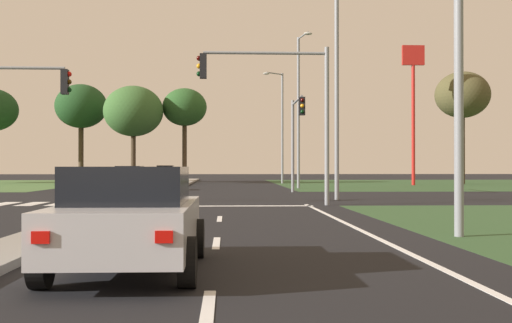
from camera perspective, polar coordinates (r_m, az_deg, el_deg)
The scene contains 26 objects.
ground_plane at distance 32.36m, azimuth -9.13°, elevation -3.10°, with size 200.00×200.00×0.00m, color black.
grass_verge_far_right at distance 60.69m, azimuth 18.50°, elevation -1.84°, with size 35.00×35.00×0.01m, color #2D4C28.
median_island_near at distance 13.70m, azimuth -18.31°, elevation -6.42°, with size 1.20×22.00×0.14m, color gray.
median_island_far at distance 57.26m, azimuth -6.27°, elevation -1.87°, with size 1.20×36.00×0.14m, color gray.
lane_dash_near at distance 7.13m, azimuth -4.17°, elevation -12.55°, with size 0.14×2.00×0.01m, color silver.
lane_dash_second at distance 13.06m, azimuth -3.43°, elevation -7.02°, with size 0.14×2.00×0.01m, color silver.
lane_dash_third at distance 19.03m, azimuth -3.16°, elevation -4.95°, with size 0.14×2.00×0.01m, color silver.
edge_line_right at distance 14.54m, azimuth 10.04°, elevation -6.34°, with size 0.14×24.00×0.01m, color silver.
stop_bar_near at distance 25.16m, azimuth -2.33°, elevation -3.85°, with size 6.40×0.50×0.01m, color silver.
crosswalk_bar_second at distance 28.40m, azimuth -20.96°, elevation -3.43°, with size 0.70×2.80×0.01m, color silver.
crosswalk_bar_third at distance 28.06m, azimuth -18.73°, elevation -3.48°, with size 0.70×2.80×0.01m, color silver.
crosswalk_bar_fourth at distance 27.77m, azimuth -16.44°, elevation -3.52°, with size 0.70×2.80×0.01m, color silver.
crosswalk_bar_fifth at distance 27.51m, azimuth -14.11°, elevation -3.55°, with size 0.70×2.80×0.01m, color silver.
car_silver_near at distance 9.65m, azimuth -10.80°, elevation -4.79°, with size 2.01×4.29×1.50m.
car_beige_third at distance 42.04m, azimuth -10.87°, elevation -1.41°, with size 1.96×4.36×1.54m.
car_maroon_fourth at distance 65.09m, azimuth -7.82°, elevation -1.04°, with size 1.96×4.39×1.62m.
traffic_signal_near_right at distance 25.75m, azimuth 2.17°, elevation 5.67°, with size 5.15×0.32×6.16m.
traffic_signal_far_right at distance 37.12m, azimuth 3.48°, elevation 3.05°, with size 0.32×5.05×5.41m.
street_lamp_second at distance 30.23m, azimuth 6.76°, elevation 8.17°, with size 1.91×1.65×10.92m.
street_lamp_third at distance 45.78m, azimuth 3.75°, elevation 4.97°, with size 0.76×2.57×10.47m.
street_lamp_fourth at distance 58.85m, azimuth 2.16°, elevation 3.41°, with size 1.89×1.51×9.82m.
fastfood_pole_sign at distance 55.39m, azimuth 13.39°, elevation 6.60°, with size 1.80×0.40×11.33m.
treeline_third at distance 62.98m, azimuth -14.85°, elevation 4.58°, with size 4.74×4.74×9.07m.
treeline_fourth at distance 58.24m, azimuth -10.53°, elevation 4.26°, with size 5.15×5.15×8.49m.
treeline_fifth at distance 59.24m, azimuth -6.18°, elevation 4.62°, with size 3.94×3.94×8.47m.
treeline_sixth at distance 59.81m, azimuth 17.38°, elevation 5.47°, with size 4.69×4.69×9.68m.
Camera 1 is at (3.69, -2.12, 1.50)m, focal length 46.40 mm.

